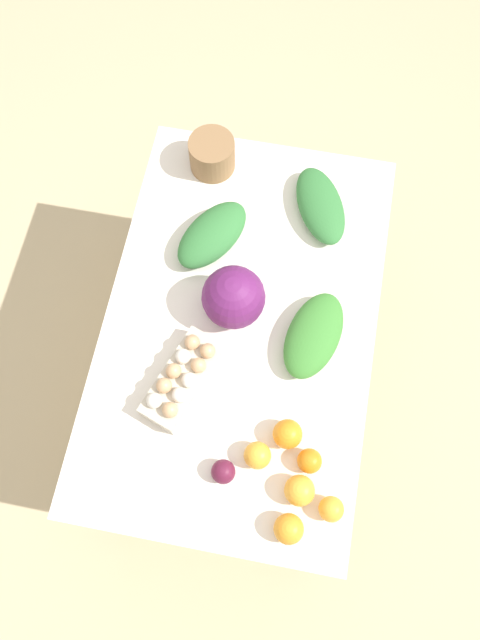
# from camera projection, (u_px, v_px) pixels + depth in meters

# --- Properties ---
(ground_plane) EXTENTS (8.00, 8.00, 0.00)m
(ground_plane) POSITION_uv_depth(u_px,v_px,m) (240.00, 385.00, 2.54)
(ground_plane) COLOR #C6B289
(dining_table) EXTENTS (1.29, 0.80, 0.73)m
(dining_table) POSITION_uv_depth(u_px,v_px,m) (240.00, 334.00, 1.96)
(dining_table) COLOR silver
(dining_table) RESTS_ON ground_plane
(cabbage_purple) EXTENTS (0.19, 0.19, 0.19)m
(cabbage_purple) POSITION_uv_depth(u_px,v_px,m) (233.00, 297.00, 1.79)
(cabbage_purple) COLOR #601E5B
(cabbage_purple) RESTS_ON dining_table
(egg_carton) EXTENTS (0.31, 0.20, 0.09)m
(egg_carton) POSITION_uv_depth(u_px,v_px,m) (182.00, 378.00, 1.75)
(egg_carton) COLOR beige
(egg_carton) RESTS_ON dining_table
(paper_bag) EXTENTS (0.15, 0.15, 0.12)m
(paper_bag) POSITION_uv_depth(u_px,v_px,m) (212.00, 155.00, 2.00)
(paper_bag) COLOR olive
(paper_bag) RESTS_ON dining_table
(greens_bunch_beet_tops) EXTENTS (0.31, 0.21, 0.08)m
(greens_bunch_beet_tops) POSITION_uv_depth(u_px,v_px,m) (314.00, 335.00, 1.80)
(greens_bunch_beet_tops) COLOR #3D8433
(greens_bunch_beet_tops) RESTS_ON dining_table
(greens_bunch_chard) EXTENTS (0.31, 0.24, 0.07)m
(greens_bunch_chard) POSITION_uv_depth(u_px,v_px,m) (320.00, 206.00, 1.96)
(greens_bunch_chard) COLOR #337538
(greens_bunch_chard) RESTS_ON dining_table
(greens_bunch_kale) EXTENTS (0.31, 0.26, 0.09)m
(greens_bunch_kale) POSITION_uv_depth(u_px,v_px,m) (212.00, 235.00, 1.91)
(greens_bunch_kale) COLOR #337538
(greens_bunch_kale) RESTS_ON dining_table
(beet_root) EXTENTS (0.07, 0.07, 0.07)m
(beet_root) POSITION_uv_depth(u_px,v_px,m) (223.00, 472.00, 1.67)
(beet_root) COLOR #5B1933
(beet_root) RESTS_ON dining_table
(orange_0) EXTENTS (0.08, 0.08, 0.08)m
(orange_0) POSITION_uv_depth(u_px,v_px,m) (300.00, 491.00, 1.65)
(orange_0) COLOR #F9A833
(orange_0) RESTS_ON dining_table
(orange_1) EXTENTS (0.08, 0.08, 0.08)m
(orange_1) POSITION_uv_depth(u_px,v_px,m) (257.00, 455.00, 1.68)
(orange_1) COLOR #F9A833
(orange_1) RESTS_ON dining_table
(orange_2) EXTENTS (0.07, 0.07, 0.07)m
(orange_2) POSITION_uv_depth(u_px,v_px,m) (309.00, 461.00, 1.68)
(orange_2) COLOR orange
(orange_2) RESTS_ON dining_table
(orange_3) EXTENTS (0.08, 0.08, 0.08)m
(orange_3) POSITION_uv_depth(u_px,v_px,m) (289.00, 529.00, 1.61)
(orange_3) COLOR orange
(orange_3) RESTS_ON dining_table
(orange_4) EXTENTS (0.07, 0.07, 0.07)m
(orange_4) POSITION_uv_depth(u_px,v_px,m) (331.00, 509.00, 1.64)
(orange_4) COLOR #F9A833
(orange_4) RESTS_ON dining_table
(orange_5) EXTENTS (0.08, 0.08, 0.08)m
(orange_5) POSITION_uv_depth(u_px,v_px,m) (288.00, 434.00, 1.70)
(orange_5) COLOR orange
(orange_5) RESTS_ON dining_table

